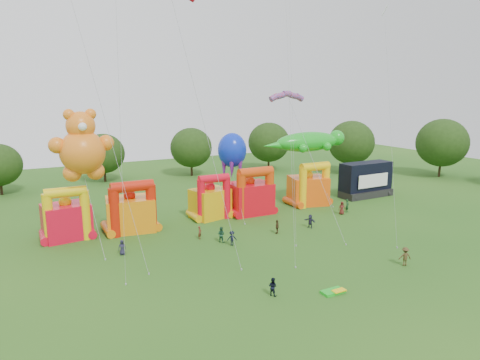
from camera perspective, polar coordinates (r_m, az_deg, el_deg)
name	(u,v)px	position (r m, az deg, el deg)	size (l,w,h in m)	color
ground	(356,310)	(35.70, 15.26, -16.37)	(160.00, 160.00, 0.00)	#1E4F16
tree_ring	(343,233)	(32.93, 13.55, -6.86)	(125.51, 127.63, 12.07)	#352314
bouncy_castle_0	(67,218)	(52.70, -22.11, -4.78)	(5.40, 4.55, 6.29)	red
bouncy_castle_1	(131,211)	(53.22, -14.34, -4.08)	(6.15, 5.22, 6.41)	orange
bouncy_castle_2	(211,201)	(57.01, -3.92, -2.79)	(5.36, 4.67, 6.09)	#DCA00B
bouncy_castle_3	(251,196)	(58.90, 1.45, -2.09)	(5.63, 4.53, 6.69)	red
bouncy_castle_4	(309,188)	(64.46, 9.20, -1.07)	(6.18, 5.42, 6.55)	#EF530D
stage_trailer	(366,180)	(71.39, 16.43, 0.01)	(8.91, 3.52, 5.58)	black
teddy_bear_kite	(85,161)	(49.15, -20.02, 2.43)	(6.81, 9.36, 14.88)	orange
gecko_kite	(313,155)	(63.16, 9.66, 3.29)	(13.95, 5.48, 11.00)	green
octopus_kite	(235,176)	(59.50, -0.62, 0.49)	(4.63, 10.75, 10.93)	#0D29C4
parafoil_kites	(194,140)	(41.41, -6.15, 5.35)	(27.82, 10.02, 26.86)	red
diamond_kites	(269,103)	(43.18, 3.93, 10.24)	(30.65, 12.13, 37.11)	red
folded_kite_bundle	(334,291)	(37.82, 12.38, -14.32)	(2.02, 1.13, 0.31)	green
spectator_0	(122,247)	(46.26, -15.44, -8.66)	(0.78, 0.51, 1.59)	#212036
spectator_1	(200,233)	(49.42, -5.39, -7.00)	(0.55, 0.36, 1.52)	#592719
spectator_2	(221,234)	(48.21, -2.54, -7.27)	(0.87, 0.68, 1.79)	#1C482F
spectator_3	(232,238)	(47.19, -1.09, -7.77)	(1.07, 0.62, 1.66)	black
spectator_4	(277,227)	(51.21, 4.98, -6.23)	(0.98, 0.41, 1.67)	#3C2B18
spectator_5	(310,221)	(53.78, 9.34, -5.44)	(1.59, 0.51, 1.71)	#24223A
spectator_6	(342,208)	(60.43, 13.43, -3.66)	(0.87, 0.57, 1.79)	#541D18
spectator_7	(347,206)	(61.69, 14.10, -3.34)	(0.68, 0.44, 1.86)	#16381A
spectator_8	(273,287)	(36.44, 4.38, -13.99)	(0.76, 0.59, 1.57)	black
spectator_9	(405,256)	(44.91, 21.14, -9.48)	(1.21, 0.69, 1.87)	#44351B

